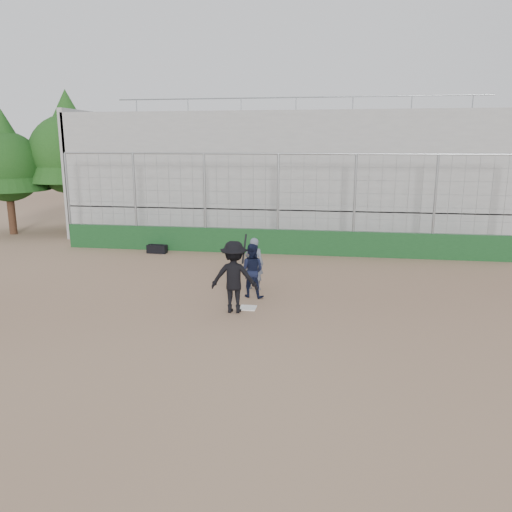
# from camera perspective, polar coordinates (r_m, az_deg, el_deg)

# --- Properties ---
(ground) EXTENTS (90.00, 90.00, 0.00)m
(ground) POSITION_cam_1_polar(r_m,az_deg,el_deg) (13.67, -0.92, -5.99)
(ground) COLOR brown
(ground) RESTS_ON ground
(home_plate) EXTENTS (0.44, 0.44, 0.02)m
(home_plate) POSITION_cam_1_polar(r_m,az_deg,el_deg) (13.67, -0.92, -5.94)
(home_plate) COLOR white
(home_plate) RESTS_ON ground
(backstop) EXTENTS (18.10, 0.25, 4.04)m
(backstop) POSITION_cam_1_polar(r_m,az_deg,el_deg) (20.17, 2.50, 2.93)
(backstop) COLOR #123A18
(backstop) RESTS_ON ground
(bleachers) EXTENTS (20.25, 6.70, 6.98)m
(bleachers) POSITION_cam_1_polar(r_m,az_deg,el_deg) (24.85, 3.86, 9.32)
(bleachers) COLOR gray
(bleachers) RESTS_ON ground
(tree_left) EXTENTS (4.48, 4.48, 7.00)m
(tree_left) POSITION_cam_1_polar(r_m,az_deg,el_deg) (27.19, -20.60, 11.94)
(tree_left) COLOR #3D2A16
(tree_left) RESTS_ON ground
(tree_right) EXTENTS (3.84, 3.84, 6.00)m
(tree_right) POSITION_cam_1_polar(r_m,az_deg,el_deg) (27.27, -26.71, 10.08)
(tree_right) COLOR #331E12
(tree_right) RESTS_ON ground
(batter_at_plate) EXTENTS (1.26, 0.82, 2.05)m
(batter_at_plate) POSITION_cam_1_polar(r_m,az_deg,el_deg) (13.14, -2.52, -2.40)
(batter_at_plate) COLOR black
(batter_at_plate) RESTS_ON ground
(catcher_crouched) EXTENTS (0.89, 0.77, 1.09)m
(catcher_crouched) POSITION_cam_1_polar(r_m,az_deg,el_deg) (14.49, -0.52, -2.67)
(catcher_crouched) COLOR black
(catcher_crouched) RESTS_ON ground
(umpire) EXTENTS (0.64, 0.47, 1.45)m
(umpire) POSITION_cam_1_polar(r_m,az_deg,el_deg) (15.23, -0.21, -1.18)
(umpire) COLOR #535B6A
(umpire) RESTS_ON ground
(equipment_bag) EXTENTS (0.81, 0.38, 0.38)m
(equipment_bag) POSITION_cam_1_polar(r_m,az_deg,el_deg) (20.82, -11.25, 0.80)
(equipment_bag) COLOR black
(equipment_bag) RESTS_ON ground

